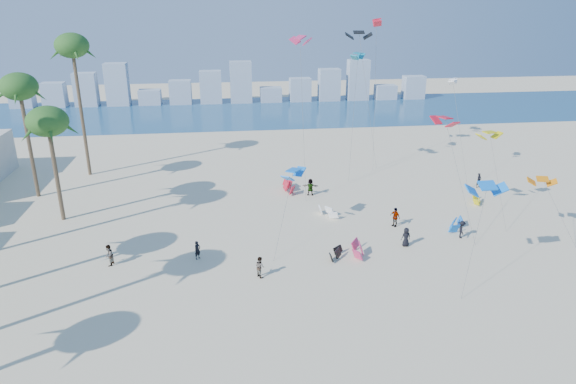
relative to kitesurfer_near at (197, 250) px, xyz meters
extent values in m
plane|color=beige|center=(4.97, -13.05, -0.80)|extent=(220.00, 220.00, 0.00)
plane|color=navy|center=(4.97, 58.95, -0.80)|extent=(220.00, 220.00, 0.00)
imported|color=black|center=(0.00, 0.00, 0.00)|extent=(0.69, 0.68, 1.60)
imported|color=gray|center=(4.95, -3.57, 0.05)|extent=(0.96, 1.03, 1.70)
imported|color=black|center=(18.04, 0.13, 0.06)|extent=(0.90, 0.63, 1.73)
imported|color=gray|center=(18.41, 4.35, 0.15)|extent=(1.00, 1.19, 1.90)
imported|color=black|center=(23.61, 1.11, 0.02)|extent=(0.87, 1.19, 1.65)
imported|color=gray|center=(11.78, 13.54, 0.15)|extent=(1.84, 0.92, 1.90)
imported|color=black|center=(31.41, 13.60, 0.05)|extent=(0.73, 0.61, 1.70)
imported|color=gray|center=(-7.10, -0.26, 0.10)|extent=(0.89, 1.03, 1.81)
cylinder|color=#595959|center=(7.46, 1.65, 2.19)|extent=(2.45, 5.78, 6.00)
cylinder|color=#595959|center=(23.22, 1.78, 4.45)|extent=(2.10, 4.60, 10.52)
cylinder|color=#595959|center=(27.86, 3.58, 3.55)|extent=(1.14, 3.53, 8.72)
cylinder|color=#595959|center=(10.96, 14.06, 7.51)|extent=(0.16, 4.56, 16.63)
cylinder|color=#595959|center=(17.69, 19.06, 6.45)|extent=(1.33, 3.28, 14.51)
cylinder|color=#595959|center=(31.43, -0.86, 2.01)|extent=(2.62, 2.60, 5.64)
cylinder|color=#595959|center=(20.47, 22.94, 7.51)|extent=(2.61, 2.15, 16.62)
cylinder|color=#595959|center=(28.99, 14.62, 5.19)|extent=(1.58, 3.85, 12.00)
cylinder|color=#595959|center=(20.31, -7.37, 3.07)|extent=(2.26, 2.58, 7.76)
cylinder|color=#595959|center=(21.60, 23.97, 8.20)|extent=(1.14, 5.90, 18.01)
cylinder|color=brown|center=(-13.49, 9.95, 4.12)|extent=(0.40, 0.40, 9.84)
ellipsoid|color=#27581F|center=(-13.49, 9.95, 9.04)|extent=(3.80, 3.80, 2.85)
cylinder|color=brown|center=(-18.02, 16.95, 5.20)|extent=(0.40, 0.40, 12.00)
ellipsoid|color=#27581F|center=(-18.02, 16.95, 11.20)|extent=(3.80, 3.80, 2.85)
cylinder|color=brown|center=(-14.11, 23.95, 6.92)|extent=(0.40, 0.40, 15.43)
ellipsoid|color=#27581F|center=(-14.11, 23.95, 14.63)|extent=(3.80, 3.80, 2.85)
cube|color=#9EADBF|center=(-37.03, 68.95, 0.70)|extent=(4.40, 3.00, 3.00)
cube|color=#9EADBF|center=(-30.83, 68.95, 1.60)|extent=(4.40, 3.00, 4.80)
cube|color=#9EADBF|center=(-24.63, 68.95, 2.50)|extent=(4.40, 3.00, 6.60)
cube|color=#9EADBF|center=(-18.43, 68.95, 3.40)|extent=(4.40, 3.00, 8.40)
cube|color=#9EADBF|center=(-12.23, 68.95, 0.70)|extent=(4.40, 3.00, 3.00)
cube|color=#9EADBF|center=(-6.03, 68.95, 1.60)|extent=(4.40, 3.00, 4.80)
cube|color=#9EADBF|center=(0.17, 68.95, 2.50)|extent=(4.40, 3.00, 6.60)
cube|color=#9EADBF|center=(6.37, 68.95, 3.40)|extent=(4.40, 3.00, 8.40)
cube|color=#9EADBF|center=(12.57, 68.95, 0.70)|extent=(4.40, 3.00, 3.00)
cube|color=#9EADBF|center=(18.77, 68.95, 1.60)|extent=(4.40, 3.00, 4.80)
cube|color=#9EADBF|center=(24.97, 68.95, 2.50)|extent=(4.40, 3.00, 6.60)
cube|color=#9EADBF|center=(31.17, 68.95, 3.40)|extent=(4.40, 3.00, 8.40)
cube|color=#9EADBF|center=(37.37, 68.95, 0.70)|extent=(4.40, 3.00, 3.00)
cube|color=#9EADBF|center=(43.57, 68.95, 1.60)|extent=(4.40, 3.00, 4.80)
camera|label=1|loc=(2.73, -39.10, 19.66)|focal=32.18mm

